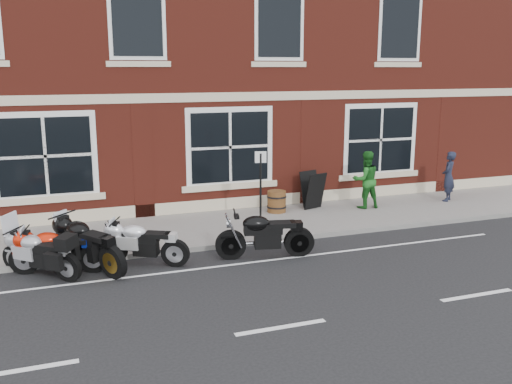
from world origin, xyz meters
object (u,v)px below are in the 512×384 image
moto_sport_silver (142,241)px  barrel_planter (277,201)px  pedestrian_right (366,180)px  moto_touring_silver (39,251)px  a_board_sign (313,190)px  moto_sport_red (57,249)px  pedestrian_left (448,176)px  parking_sign (261,185)px  moto_naked_black (263,233)px  moto_sport_black (87,242)px

moto_sport_silver → barrel_planter: bearing=-26.6°
pedestrian_right → barrel_planter: (-2.66, 0.42, -0.54)m
moto_touring_silver → a_board_sign: 8.14m
moto_sport_red → pedestrian_left: (11.62, 2.28, 0.38)m
a_board_sign → moto_sport_red: bearing=-175.6°
moto_touring_silver → parking_sign: 5.47m
moto_naked_black → pedestrian_right: bearing=-43.8°
pedestrian_right → moto_sport_red: bearing=18.0°
pedestrian_right → moto_sport_silver: bearing=22.2°
pedestrian_left → a_board_sign: (-4.37, 0.61, -0.23)m
pedestrian_left → barrel_planter: 5.60m
pedestrian_right → moto_naked_black: bearing=36.7°
moto_touring_silver → pedestrian_left: pedestrian_left is taller
moto_sport_red → moto_sport_silver: (1.76, -0.08, 0.00)m
barrel_planter → parking_sign: 2.18m
moto_touring_silver → parking_sign: size_ratio=0.75×
moto_sport_black → pedestrian_left: (11.00, 2.28, 0.29)m
moto_sport_black → pedestrian_right: (8.10, 2.36, 0.37)m
moto_naked_black → barrel_planter: size_ratio=3.56×
a_board_sign → barrel_planter: 1.22m
moto_sport_silver → moto_touring_silver: bearing=119.4°
pedestrian_left → a_board_sign: bearing=-49.6°
moto_sport_black → pedestrian_right: bearing=-16.5°
moto_touring_silver → moto_sport_black: size_ratio=0.75×
moto_touring_silver → moto_sport_black: (0.96, 0.07, 0.07)m
moto_naked_black → a_board_sign: a_board_sign is taller
moto_sport_silver → pedestrian_right: pedestrian_right is taller
pedestrian_left → pedestrian_right: bearing=-43.4°
moto_sport_red → pedestrian_right: 9.05m
barrel_planter → moto_sport_red: bearing=-155.3°
a_board_sign → parking_sign: 2.97m
moto_sport_red → moto_naked_black: 4.41m
moto_sport_black → parking_sign: bearing=-18.1°
moto_sport_red → pedestrian_left: pedestrian_left is taller
moto_sport_red → pedestrian_right: (8.72, 2.36, 0.45)m
moto_touring_silver → pedestrian_left: size_ratio=0.98×
moto_sport_red → moto_sport_black: (0.62, -0.00, 0.08)m
pedestrian_left → moto_naked_black: bearing=-20.3°
pedestrian_left → parking_sign: size_ratio=0.76×
pedestrian_left → pedestrian_right: (-2.90, 0.09, 0.07)m
a_board_sign → moto_sport_black: bearing=-173.8°
pedestrian_right → barrel_planter: bearing=-6.2°
barrel_planter → pedestrian_left: bearing=-5.2°
moto_sport_black → pedestrian_right: size_ratio=1.20×
moto_sport_silver → barrel_planter: size_ratio=2.92×
pedestrian_left → parking_sign: parking_sign is taller
moto_naked_black → moto_sport_red: bearing=95.2°
moto_sport_black → moto_sport_silver: bearing=-36.7°
parking_sign → pedestrian_left: bearing=22.4°
a_board_sign → barrel_planter: size_ratio=1.75×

